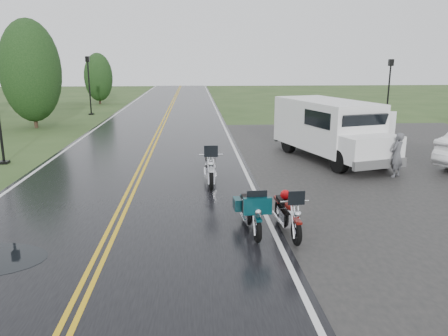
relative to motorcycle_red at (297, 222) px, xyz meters
name	(u,v)px	position (x,y,z in m)	size (l,w,h in m)	color
ground	(113,231)	(-4.14, 1.26, -0.59)	(120.00, 120.00, 0.00)	#2D471E
road	(151,148)	(-4.14, 11.26, -0.57)	(8.00, 100.00, 0.04)	black
parking_pad	(441,171)	(6.86, 6.26, -0.58)	(14.00, 24.00, 0.03)	black
motorcycle_red	(297,222)	(0.00, 0.00, 0.00)	(0.73, 2.00, 1.18)	#5F0F0A
motorcycle_teal	(258,220)	(-0.82, 0.22, -0.01)	(0.72, 1.97, 1.16)	#042F35
motorcycle_silver	(211,171)	(-1.66, 4.19, 0.09)	(0.84, 2.32, 1.37)	#AAAEB2
van_white	(341,140)	(2.99, 6.17, 0.63)	(2.33, 6.22, 2.44)	white
person_at_van	(397,156)	(4.77, 5.51, 0.18)	(0.56, 0.37, 1.54)	#525358
lamp_post_far_left	(89,86)	(-9.78, 24.45, 1.55)	(0.37, 0.37, 4.28)	black
lamp_post_far_right	(388,94)	(9.30, 16.59, 1.44)	(0.35, 0.35, 4.06)	black
tree_left_mid	(32,82)	(-11.63, 18.12, 2.11)	(3.45, 3.45, 5.39)	#1E3D19
tree_left_far	(99,82)	(-10.80, 32.70, 1.38)	(2.56, 2.56, 3.94)	#1E3D19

